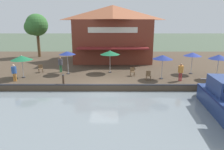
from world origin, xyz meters
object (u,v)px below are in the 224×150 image
at_px(patio_umbrella_by_entrance, 22,58).
at_px(tree_upstream_bank, 36,26).
at_px(patio_umbrella_near_quay_edge, 219,57).
at_px(patio_umbrella_mid_patio_right, 67,53).
at_px(cafe_chair_back_row_seat, 132,71).
at_px(person_mid_patio, 14,71).
at_px(cafe_chair_mid_patio, 148,75).
at_px(mooring_post, 63,80).
at_px(patio_umbrella_mid_patio_left, 110,53).
at_px(waterfront_restaurant, 113,33).
at_px(patio_umbrella_back_row, 193,54).
at_px(patio_umbrella_far_corner, 163,57).
at_px(person_near_entrance, 60,63).
at_px(person_at_quay_edge, 181,70).
at_px(cafe_chair_beside_entrance, 41,68).

height_order(patio_umbrella_by_entrance, tree_upstream_bank, tree_upstream_bank).
bearing_deg(patio_umbrella_near_quay_edge, patio_umbrella_mid_patio_right, -97.75).
distance_m(cafe_chair_back_row_seat, person_mid_patio, 11.37).
height_order(cafe_chair_mid_patio, mooring_post, mooring_post).
height_order(patio_umbrella_mid_patio_right, patio_umbrella_mid_patio_left, patio_umbrella_mid_patio_right).
distance_m(waterfront_restaurant, patio_umbrella_mid_patio_right, 10.11).
bearing_deg(patio_umbrella_back_row, cafe_chair_back_row_seat, -81.86).
bearing_deg(cafe_chair_back_row_seat, person_mid_patio, -79.50).
height_order(patio_umbrella_far_corner, patio_umbrella_mid_patio_left, patio_umbrella_mid_patio_left).
bearing_deg(patio_umbrella_near_quay_edge, person_mid_patio, -87.38).
distance_m(patio_umbrella_far_corner, person_near_entrance, 10.91).
bearing_deg(patio_umbrella_mid_patio_right, person_at_quay_edge, 76.09).
bearing_deg(tree_upstream_bank, patio_umbrella_mid_patio_right, 32.85).
bearing_deg(person_near_entrance, patio_umbrella_by_entrance, -54.94).
bearing_deg(person_at_quay_edge, cafe_chair_back_row_seat, -114.01).
xyz_separation_m(cafe_chair_beside_entrance, person_mid_patio, (3.55, -1.17, 0.52)).
height_order(person_mid_patio, tree_upstream_bank, tree_upstream_bank).
distance_m(patio_umbrella_near_quay_edge, person_near_entrance, 16.13).
bearing_deg(patio_umbrella_mid_patio_left, waterfront_restaurant, 177.92).
relative_size(waterfront_restaurant, patio_umbrella_far_corner, 4.56).
bearing_deg(mooring_post, patio_umbrella_by_entrance, -117.47).
distance_m(person_at_quay_edge, mooring_post, 10.78).
bearing_deg(patio_umbrella_mid_patio_right, patio_umbrella_by_entrance, -69.70).
distance_m(patio_umbrella_far_corner, cafe_chair_beside_entrance, 13.12).
relative_size(patio_umbrella_by_entrance, cafe_chair_back_row_seat, 2.65).
bearing_deg(mooring_post, cafe_chair_mid_patio, 101.34).
height_order(cafe_chair_beside_entrance, cafe_chair_back_row_seat, same).
relative_size(patio_umbrella_near_quay_edge, mooring_post, 2.73).
relative_size(patio_umbrella_back_row, person_mid_patio, 1.46).
xyz_separation_m(patio_umbrella_far_corner, cafe_chair_beside_entrance, (-2.65, -12.74, -1.66)).
bearing_deg(patio_umbrella_mid_patio_left, person_at_quay_edge, 63.36).
height_order(patio_umbrella_by_entrance, person_near_entrance, patio_umbrella_by_entrance).
xyz_separation_m(patio_umbrella_far_corner, mooring_post, (1.91, -9.14, -1.69)).
bearing_deg(mooring_post, cafe_chair_back_row_seat, 115.69).
bearing_deg(tree_upstream_bank, patio_umbrella_near_quay_edge, 59.02).
height_order(cafe_chair_back_row_seat, person_near_entrance, person_near_entrance).
distance_m(patio_umbrella_far_corner, patio_umbrella_mid_patio_right, 9.76).
bearing_deg(patio_umbrella_far_corner, patio_umbrella_mid_patio_left, -116.94).
bearing_deg(person_mid_patio, tree_upstream_bank, -168.35).
relative_size(patio_umbrella_near_quay_edge, cafe_chair_back_row_seat, 2.86).
relative_size(person_at_quay_edge, person_mid_patio, 1.05).
distance_m(patio_umbrella_back_row, cafe_chair_mid_patio, 5.81).
xyz_separation_m(cafe_chair_back_row_seat, tree_upstream_bank, (-12.12, -14.10, 4.44)).
bearing_deg(tree_upstream_bank, patio_umbrella_far_corner, 51.71).
xyz_separation_m(person_mid_patio, mooring_post, (1.01, 4.77, -0.54)).
height_order(person_at_quay_edge, person_near_entrance, person_near_entrance).
bearing_deg(person_at_quay_edge, patio_umbrella_back_row, 143.47).
distance_m(waterfront_restaurant, patio_umbrella_by_entrance, 13.76).
relative_size(cafe_chair_mid_patio, mooring_post, 0.96).
distance_m(cafe_chair_beside_entrance, cafe_chair_mid_patio, 11.77).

